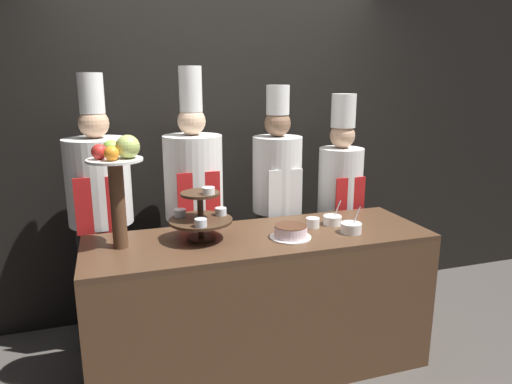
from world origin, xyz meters
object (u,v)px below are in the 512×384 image
object	(u,v)px
cup_white	(313,223)
serving_bowl_near	(351,228)
chef_center_left	(194,201)
chef_left	(101,209)
serving_bowl_far	(332,220)
chef_center_right	(277,196)
tiered_stand	(201,215)
fruit_pedestal	(118,172)
cake_round	(291,232)
chef_right	(340,196)

from	to	relation	value
cup_white	serving_bowl_near	size ratio (longest dim) A/B	0.53
chef_center_left	chef_left	bearing A→B (deg)	180.00
chef_center_left	serving_bowl_far	bearing A→B (deg)	-32.40
serving_bowl_far	chef_center_right	world-z (taller)	chef_center_right
tiered_stand	chef_left	xyz separation A→B (m)	(-0.57, 0.54, -0.05)
fruit_pedestal	chef_center_right	bearing A→B (deg)	25.12
serving_bowl_near	chef_center_right	bearing A→B (deg)	108.07
cake_round	chef_left	xyz separation A→B (m)	(-1.08, 0.67, 0.06)
tiered_stand	chef_left	size ratio (longest dim) A/B	0.20
cup_white	chef_center_left	size ratio (longest dim) A/B	0.05
tiered_stand	fruit_pedestal	bearing A→B (deg)	179.13
cake_round	chef_left	distance (m)	1.27
serving_bowl_near	chef_center_left	xyz separation A→B (m)	(-0.85, 0.70, 0.07)
cup_white	serving_bowl_near	world-z (taller)	serving_bowl_near
tiered_stand	fruit_pedestal	distance (m)	0.53
fruit_pedestal	serving_bowl_near	bearing A→B (deg)	-7.25
chef_left	cake_round	bearing A→B (deg)	-31.87
tiered_stand	cup_white	world-z (taller)	tiered_stand
serving_bowl_near	chef_center_right	world-z (taller)	chef_center_right
tiered_stand	fruit_pedestal	xyz separation A→B (m)	(-0.45, 0.01, 0.28)
serving_bowl_near	chef_center_left	bearing A→B (deg)	140.43
serving_bowl_far	chef_left	world-z (taller)	chef_left
cake_round	serving_bowl_near	world-z (taller)	serving_bowl_near
tiered_stand	chef_center_right	world-z (taller)	chef_center_right
cup_white	chef_center_right	world-z (taller)	chef_center_right
serving_bowl_near	serving_bowl_far	bearing A→B (deg)	100.28
fruit_pedestal	serving_bowl_far	distance (m)	1.38
fruit_pedestal	chef_left	xyz separation A→B (m)	(-0.12, 0.53, -0.34)
cup_white	chef_right	size ratio (longest dim) A/B	0.05
cup_white	cake_round	bearing A→B (deg)	-145.90
cup_white	serving_bowl_near	distance (m)	0.25
cake_round	serving_bowl_near	xyz separation A→B (m)	(0.39, -0.03, -0.00)
serving_bowl_far	chef_center_right	bearing A→B (deg)	110.69
fruit_pedestal	chef_right	xyz separation A→B (m)	(1.65, 0.53, -0.39)
cup_white	tiered_stand	bearing A→B (deg)	-179.44
serving_bowl_near	serving_bowl_far	distance (m)	0.19
cake_round	chef_center_left	distance (m)	0.81
cake_round	chef_right	distance (m)	0.96
serving_bowl_far	chef_left	size ratio (longest dim) A/B	0.09
cup_white	serving_bowl_far	distance (m)	0.15
chef_center_left	fruit_pedestal	bearing A→B (deg)	-133.85
fruit_pedestal	chef_left	distance (m)	0.64
tiered_stand	serving_bowl_far	world-z (taller)	tiered_stand
chef_center_left	chef_right	distance (m)	1.15
fruit_pedestal	cup_white	distance (m)	1.24
fruit_pedestal	serving_bowl_far	bearing A→B (deg)	0.49
fruit_pedestal	serving_bowl_near	xyz separation A→B (m)	(1.36, -0.17, -0.40)
cup_white	chef_left	distance (m)	1.40
chef_left	tiered_stand	bearing A→B (deg)	-43.40
cup_white	chef_left	size ratio (longest dim) A/B	0.05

